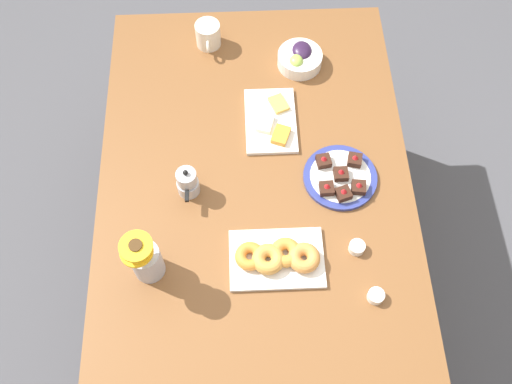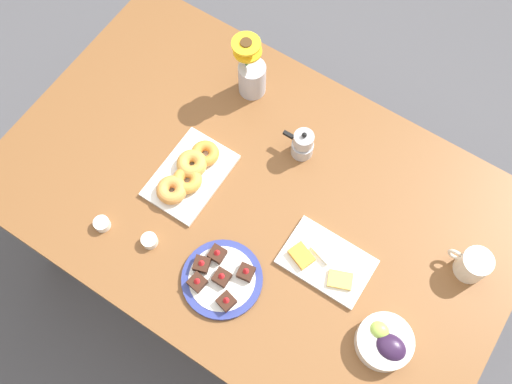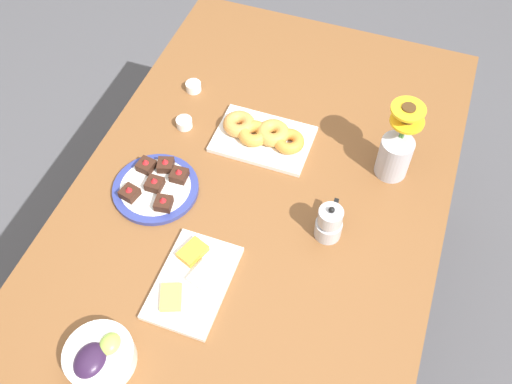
% 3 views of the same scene
% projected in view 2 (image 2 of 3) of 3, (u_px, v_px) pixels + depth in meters
% --- Properties ---
extents(ground_plane, '(6.00, 6.00, 0.00)m').
position_uv_depth(ground_plane, '(256.00, 263.00, 2.44)').
color(ground_plane, '#4C4C51').
extents(dining_table, '(1.60, 1.00, 0.74)m').
position_uv_depth(dining_table, '(256.00, 207.00, 1.83)').
color(dining_table, brown).
rests_on(dining_table, ground_plane).
extents(coffee_mug, '(0.12, 0.09, 0.09)m').
position_uv_depth(coffee_mug, '(473.00, 265.00, 1.62)').
color(coffee_mug, silver).
rests_on(coffee_mug, dining_table).
extents(grape_bowl, '(0.16, 0.16, 0.07)m').
position_uv_depth(grape_bowl, '(385.00, 342.00, 1.55)').
color(grape_bowl, white).
rests_on(grape_bowl, dining_table).
extents(cheese_platter, '(0.26, 0.17, 0.03)m').
position_uv_depth(cheese_platter, '(325.00, 261.00, 1.66)').
color(cheese_platter, white).
rests_on(cheese_platter, dining_table).
extents(croissant_platter, '(0.19, 0.28, 0.05)m').
position_uv_depth(croissant_platter, '(189.00, 174.00, 1.76)').
color(croissant_platter, white).
rests_on(croissant_platter, dining_table).
extents(jam_cup_honey, '(0.05, 0.05, 0.03)m').
position_uv_depth(jam_cup_honey, '(149.00, 240.00, 1.68)').
color(jam_cup_honey, white).
rests_on(jam_cup_honey, dining_table).
extents(jam_cup_berry, '(0.05, 0.05, 0.03)m').
position_uv_depth(jam_cup_berry, '(102.00, 224.00, 1.70)').
color(jam_cup_berry, white).
rests_on(jam_cup_berry, dining_table).
extents(dessert_plate, '(0.24, 0.24, 0.05)m').
position_uv_depth(dessert_plate, '(221.00, 278.00, 1.64)').
color(dessert_plate, navy).
rests_on(dessert_plate, dining_table).
extents(flower_vase, '(0.11, 0.10, 0.24)m').
position_uv_depth(flower_vase, '(251.00, 75.00, 1.83)').
color(flower_vase, '#B2B2BC').
rests_on(flower_vase, dining_table).
extents(moka_pot, '(0.11, 0.07, 0.12)m').
position_uv_depth(moka_pot, '(303.00, 144.00, 1.77)').
color(moka_pot, '#B7B7BC').
rests_on(moka_pot, dining_table).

